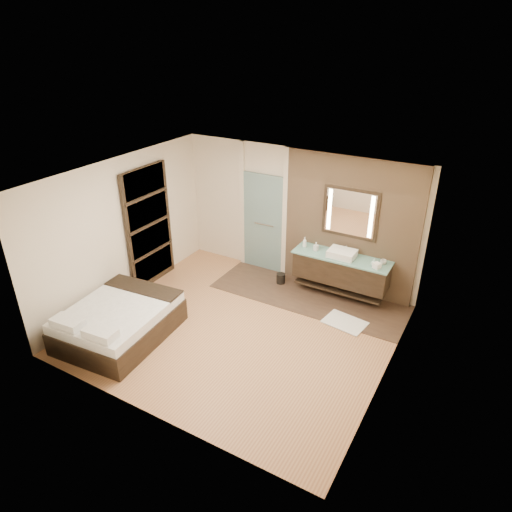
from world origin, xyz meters
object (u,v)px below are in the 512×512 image
Objects in this scene: vanity at (341,269)px; bed at (119,322)px; waste_bin at (281,279)px; mirror_unit at (350,213)px.

vanity is 4.13m from bed.
waste_bin is at bearing 57.41° from bed.
bed is (-2.75, -3.08, -0.28)m from vanity.
mirror_unit is (0.00, 0.24, 1.07)m from vanity.
bed is at bearing -117.81° from waste_bin.
mirror_unit reaches higher than vanity.
bed is at bearing -131.80° from vanity.
waste_bin is (1.55, 2.94, -0.18)m from bed.
bed is at bearing -129.68° from mirror_unit.
waste_bin is (-1.20, -0.38, -1.54)m from mirror_unit.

